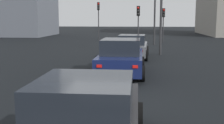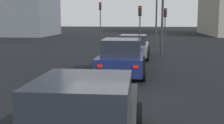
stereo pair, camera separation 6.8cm
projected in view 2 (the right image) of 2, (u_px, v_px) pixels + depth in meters
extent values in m
cube|color=black|center=(110.00, 112.00, 8.04)|extent=(160.00, 160.00, 0.20)
cube|color=slate|center=(133.00, 49.00, 18.24)|extent=(4.26, 1.96, 0.63)
cube|color=#1E232B|center=(133.00, 40.00, 17.94)|extent=(1.95, 1.66, 0.58)
cylinder|color=black|center=(148.00, 51.00, 19.42)|extent=(0.65, 0.24, 0.64)
cylinder|color=black|center=(122.00, 50.00, 19.68)|extent=(0.65, 0.24, 0.64)
cylinder|color=black|center=(147.00, 56.00, 16.87)|extent=(0.65, 0.24, 0.64)
cylinder|color=black|center=(117.00, 55.00, 17.14)|extent=(0.65, 0.24, 0.64)
cube|color=maroon|center=(142.00, 51.00, 16.06)|extent=(0.04, 0.20, 0.11)
cube|color=maroon|center=(119.00, 51.00, 16.25)|extent=(0.04, 0.20, 0.11)
cube|color=#141E4C|center=(122.00, 61.00, 12.83)|extent=(4.44, 1.87, 0.70)
cube|color=#1E232B|center=(122.00, 46.00, 12.52)|extent=(2.00, 1.64, 0.65)
cylinder|color=black|center=(143.00, 63.00, 14.13)|extent=(0.64, 0.22, 0.64)
cylinder|color=black|center=(106.00, 62.00, 14.33)|extent=(0.64, 0.22, 0.64)
cylinder|color=black|center=(143.00, 73.00, 11.43)|extent=(0.64, 0.22, 0.64)
cylinder|color=black|center=(97.00, 73.00, 11.63)|extent=(0.64, 0.22, 0.64)
cube|color=red|center=(136.00, 67.00, 10.55)|extent=(0.03, 0.20, 0.11)
cube|color=red|center=(100.00, 66.00, 10.70)|extent=(0.03, 0.20, 0.11)
cube|color=#1E232B|center=(83.00, 96.00, 4.89)|extent=(1.92, 1.64, 0.59)
cylinder|color=black|center=(137.00, 116.00, 6.43)|extent=(0.64, 0.23, 0.64)
cylinder|color=black|center=(57.00, 114.00, 6.61)|extent=(0.64, 0.23, 0.64)
cylinder|color=#2D2D30|center=(140.00, 31.00, 26.49)|extent=(0.11, 0.11, 2.71)
cube|color=black|center=(140.00, 11.00, 26.16)|extent=(0.24, 0.31, 0.90)
sphere|color=red|center=(140.00, 8.00, 26.01)|extent=(0.20, 0.20, 0.20)
sphere|color=black|center=(140.00, 11.00, 26.05)|extent=(0.20, 0.20, 0.20)
sphere|color=black|center=(140.00, 14.00, 26.10)|extent=(0.20, 0.20, 0.20)
cylinder|color=#2D2D30|center=(165.00, 30.00, 29.68)|extent=(0.11, 0.11, 2.61)
cube|color=black|center=(165.00, 13.00, 29.36)|extent=(0.23, 0.30, 0.90)
sphere|color=red|center=(166.00, 10.00, 29.21)|extent=(0.20, 0.20, 0.20)
sphere|color=black|center=(166.00, 13.00, 29.25)|extent=(0.20, 0.20, 0.20)
sphere|color=black|center=(166.00, 15.00, 29.29)|extent=(0.20, 0.20, 0.20)
cylinder|color=#2D2D30|center=(100.00, 25.00, 33.72)|extent=(0.11, 0.11, 3.45)
cube|color=black|center=(100.00, 6.00, 33.34)|extent=(0.23, 0.30, 0.90)
sphere|color=red|center=(100.00, 4.00, 33.19)|extent=(0.20, 0.20, 0.20)
sphere|color=black|center=(100.00, 6.00, 33.23)|extent=(0.20, 0.20, 0.20)
sphere|color=black|center=(100.00, 8.00, 33.27)|extent=(0.20, 0.20, 0.20)
cylinder|color=#2D2D30|center=(157.00, 3.00, 26.85)|extent=(0.16, 0.16, 7.82)
cylinder|color=#2D2D30|center=(163.00, 7.00, 19.22)|extent=(0.16, 0.16, 6.49)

